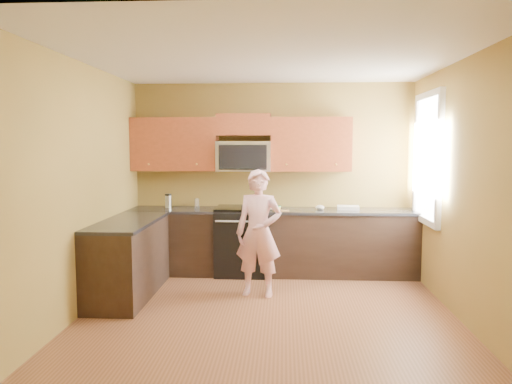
# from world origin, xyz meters

# --- Properties ---
(floor) EXTENTS (4.00, 4.00, 0.00)m
(floor) POSITION_xyz_m (0.00, 0.00, 0.00)
(floor) COLOR brown
(floor) RESTS_ON ground
(ceiling) EXTENTS (4.00, 4.00, 0.00)m
(ceiling) POSITION_xyz_m (0.00, 0.00, 2.70)
(ceiling) COLOR white
(ceiling) RESTS_ON ground
(wall_back) EXTENTS (4.00, 0.00, 4.00)m
(wall_back) POSITION_xyz_m (0.00, 2.00, 1.35)
(wall_back) COLOR olive
(wall_back) RESTS_ON ground
(wall_front) EXTENTS (4.00, 0.00, 4.00)m
(wall_front) POSITION_xyz_m (0.00, -2.00, 1.35)
(wall_front) COLOR olive
(wall_front) RESTS_ON ground
(wall_left) EXTENTS (0.00, 4.00, 4.00)m
(wall_left) POSITION_xyz_m (-2.00, 0.00, 1.35)
(wall_left) COLOR olive
(wall_left) RESTS_ON ground
(wall_right) EXTENTS (0.00, 4.00, 4.00)m
(wall_right) POSITION_xyz_m (2.00, 0.00, 1.35)
(wall_right) COLOR olive
(wall_right) RESTS_ON ground
(cabinet_back_run) EXTENTS (4.00, 0.60, 0.88)m
(cabinet_back_run) POSITION_xyz_m (0.00, 1.70, 0.44)
(cabinet_back_run) COLOR black
(cabinet_back_run) RESTS_ON floor
(cabinet_left_run) EXTENTS (0.60, 1.60, 0.88)m
(cabinet_left_run) POSITION_xyz_m (-1.70, 0.60, 0.44)
(cabinet_left_run) COLOR black
(cabinet_left_run) RESTS_ON floor
(countertop_back) EXTENTS (4.00, 0.62, 0.04)m
(countertop_back) POSITION_xyz_m (0.00, 1.69, 0.90)
(countertop_back) COLOR black
(countertop_back) RESTS_ON cabinet_back_run
(countertop_left) EXTENTS (0.62, 1.60, 0.04)m
(countertop_left) POSITION_xyz_m (-1.69, 0.60, 0.90)
(countertop_left) COLOR black
(countertop_left) RESTS_ON cabinet_left_run
(stove) EXTENTS (0.76, 0.65, 0.95)m
(stove) POSITION_xyz_m (-0.40, 1.68, 0.47)
(stove) COLOR black
(stove) RESTS_ON floor
(microwave) EXTENTS (0.76, 0.40, 0.42)m
(microwave) POSITION_xyz_m (-0.40, 1.80, 1.45)
(microwave) COLOR silver
(microwave) RESTS_ON wall_back
(upper_cab_left) EXTENTS (1.22, 0.33, 0.75)m
(upper_cab_left) POSITION_xyz_m (-1.39, 1.83, 1.45)
(upper_cab_left) COLOR brown
(upper_cab_left) RESTS_ON wall_back
(upper_cab_right) EXTENTS (1.12, 0.33, 0.75)m
(upper_cab_right) POSITION_xyz_m (0.54, 1.83, 1.45)
(upper_cab_right) COLOR brown
(upper_cab_right) RESTS_ON wall_back
(upper_cab_over_mw) EXTENTS (0.76, 0.33, 0.30)m
(upper_cab_over_mw) POSITION_xyz_m (-0.40, 1.83, 2.10)
(upper_cab_over_mw) COLOR brown
(upper_cab_over_mw) RESTS_ON wall_back
(window) EXTENTS (0.06, 1.06, 1.66)m
(window) POSITION_xyz_m (1.98, 1.20, 1.65)
(window) COLOR white
(window) RESTS_ON wall_right
(woman) EXTENTS (0.61, 0.45, 1.53)m
(woman) POSITION_xyz_m (-0.13, 0.70, 0.76)
(woman) COLOR pink
(woman) RESTS_ON floor
(frying_pan) EXTENTS (0.33, 0.46, 0.05)m
(frying_pan) POSITION_xyz_m (-0.29, 1.48, 0.95)
(frying_pan) COLOR black
(frying_pan) RESTS_ON stove
(butter_tub) EXTENTS (0.14, 0.14, 0.08)m
(butter_tub) POSITION_xyz_m (0.07, 1.61, 0.92)
(butter_tub) COLOR yellow
(butter_tub) RESTS_ON countertop_back
(toast_slice) EXTENTS (0.12, 0.12, 0.01)m
(toast_slice) POSITION_xyz_m (0.18, 1.49, 0.93)
(toast_slice) COLOR #B27F47
(toast_slice) RESTS_ON countertop_back
(napkin_a) EXTENTS (0.12, 0.13, 0.06)m
(napkin_a) POSITION_xyz_m (-0.04, 1.60, 0.95)
(napkin_a) COLOR silver
(napkin_a) RESTS_ON countertop_back
(napkin_b) EXTENTS (0.15, 0.16, 0.07)m
(napkin_b) POSITION_xyz_m (0.67, 1.68, 0.95)
(napkin_b) COLOR silver
(napkin_b) RESTS_ON countertop_back
(dish_towel) EXTENTS (0.32, 0.27, 0.05)m
(dish_towel) POSITION_xyz_m (1.06, 1.73, 0.95)
(dish_towel) COLOR white
(dish_towel) RESTS_ON countertop_back
(travel_mug) EXTENTS (0.10, 0.10, 0.20)m
(travel_mug) POSITION_xyz_m (-1.49, 1.78, 0.92)
(travel_mug) COLOR silver
(travel_mug) RESTS_ON countertop_back
(glass_b) EXTENTS (0.08, 0.08, 0.12)m
(glass_b) POSITION_xyz_m (-1.10, 1.92, 0.98)
(glass_b) COLOR silver
(glass_b) RESTS_ON countertop_back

